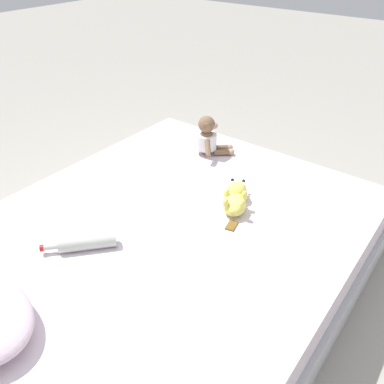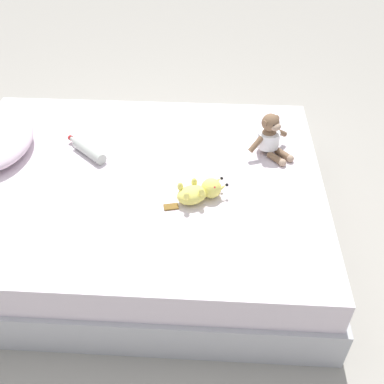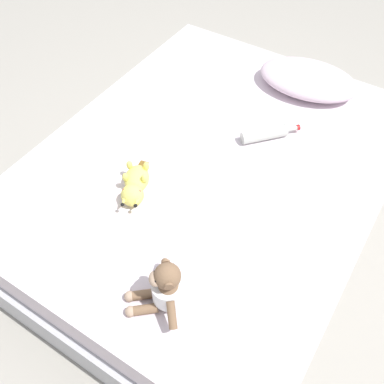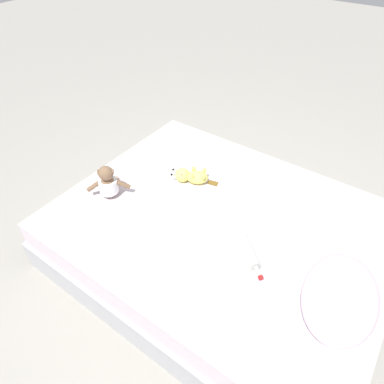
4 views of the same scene
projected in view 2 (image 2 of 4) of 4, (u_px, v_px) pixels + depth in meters
The scene contains 5 objects.
ground_plane at pixel (138, 230), 2.60m from camera, with size 16.00×16.00×0.00m, color #9E998E.
bed at pixel (136, 204), 2.47m from camera, with size 1.59×2.04×0.41m.
plush_monkey at pixel (270, 137), 2.42m from camera, with size 0.26×0.26×0.24m.
plush_yellow_creature at pixel (200, 192), 2.15m from camera, with size 0.20×0.31×0.10m.
glass_bottle at pixel (89, 150), 2.44m from camera, with size 0.24×0.26×0.06m.
Camera 2 is at (-1.81, -0.42, 1.86)m, focal length 41.63 mm.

